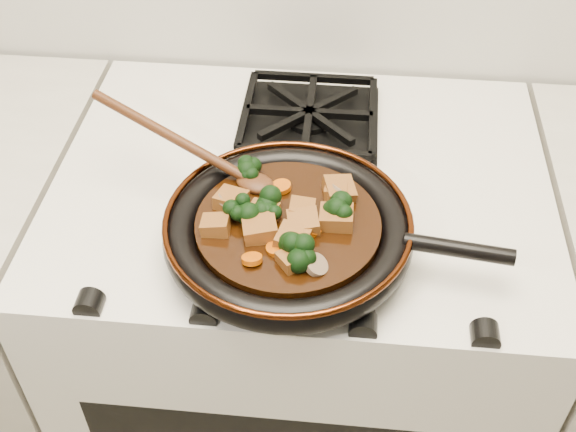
{
  "coord_description": "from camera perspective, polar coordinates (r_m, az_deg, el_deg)",
  "views": [
    {
      "loc": [
        0.06,
        0.85,
        1.63
      ],
      "look_at": [
        -0.01,
        1.53,
        0.97
      ],
      "focal_mm": 45.0,
      "sensor_mm": 36.0,
      "label": 1
    }
  ],
  "objects": [
    {
      "name": "carrot_coin_0",
      "position": [
        0.9,
        -2.87,
        -3.41
      ],
      "size": [
        0.03,
        0.03,
        0.02
      ],
      "primitive_type": "cylinder",
      "rotation": [
        -0.29,
        -0.08,
        0.0
      ],
      "color": "#B94B05",
      "rests_on": "braising_sauce"
    },
    {
      "name": "mushroom_slice_0",
      "position": [
        0.99,
        4.25,
        1.91
      ],
      "size": [
        0.05,
        0.05,
        0.03
      ],
      "primitive_type": "cylinder",
      "rotation": [
        0.75,
        0.0,
        2.39
      ],
      "color": "brown",
      "rests_on": "braising_sauce"
    },
    {
      "name": "broccoli_floret_3",
      "position": [
        0.96,
        4.18,
        0.25
      ],
      "size": [
        0.07,
        0.07,
        0.07
      ],
      "primitive_type": null,
      "rotation": [
        0.2,
        -0.1,
        1.49
      ],
      "color": "black",
      "rests_on": "braising_sauce"
    },
    {
      "name": "broccoli_floret_0",
      "position": [
        0.95,
        -3.8,
        0.36
      ],
      "size": [
        0.07,
        0.07,
        0.08
      ],
      "primitive_type": null,
      "rotation": [
        0.2,
        0.17,
        1.68
      ],
      "color": "black",
      "rests_on": "braising_sauce"
    },
    {
      "name": "tofu_cube_1",
      "position": [
        0.93,
        -2.22,
        -1.01
      ],
      "size": [
        0.05,
        0.05,
        0.03
      ],
      "primitive_type": "cube",
      "rotation": [
        -0.09,
        0.07,
        1.8
      ],
      "color": "brown",
      "rests_on": "braising_sauce"
    },
    {
      "name": "carrot_coin_1",
      "position": [
        0.92,
        -0.81,
        -2.49
      ],
      "size": [
        0.03,
        0.03,
        0.01
      ],
      "primitive_type": "cylinder",
      "rotation": [
        -0.02,
        -0.23,
        0.0
      ],
      "color": "#B94B05",
      "rests_on": "braising_sauce"
    },
    {
      "name": "tofu_cube_10",
      "position": [
        0.95,
        3.85,
        -0.18
      ],
      "size": [
        0.05,
        0.04,
        0.03
      ],
      "primitive_type": "cube",
      "rotation": [
        -0.04,
        -0.06,
        0.0
      ],
      "color": "brown",
      "rests_on": "braising_sauce"
    },
    {
      "name": "burner_grate_front",
      "position": [
        1.0,
        0.45,
        -1.58
      ],
      "size": [
        0.23,
        0.23,
        0.03
      ],
      "primitive_type": null,
      "color": "black",
      "rests_on": "stove"
    },
    {
      "name": "tofu_cube_6",
      "position": [
        0.94,
        -5.73,
        -0.75
      ],
      "size": [
        0.04,
        0.04,
        0.03
      ],
      "primitive_type": "cube",
      "rotation": [
        -0.11,
        -0.12,
        0.04
      ],
      "color": "brown",
      "rests_on": "braising_sauce"
    },
    {
      "name": "mushroom_slice_2",
      "position": [
        0.98,
        -4.93,
        1.14
      ],
      "size": [
        0.04,
        0.04,
        0.03
      ],
      "primitive_type": "cylinder",
      "rotation": [
        0.83,
        0.0,
        2.17
      ],
      "color": "brown",
      "rests_on": "braising_sauce"
    },
    {
      "name": "carrot_coin_3",
      "position": [
        0.94,
        1.83,
        -0.99
      ],
      "size": [
        0.03,
        0.03,
        0.02
      ],
      "primitive_type": "cylinder",
      "rotation": [
        -0.04,
        0.34,
        0.0
      ],
      "color": "#B94B05",
      "rests_on": "braising_sauce"
    },
    {
      "name": "burner_grate_back",
      "position": [
        1.21,
        1.68,
        7.85
      ],
      "size": [
        0.23,
        0.23,
        0.03
      ],
      "primitive_type": null,
      "color": "black",
      "rests_on": "stove"
    },
    {
      "name": "braising_sauce",
      "position": [
        0.96,
        -0.0,
        -0.9
      ],
      "size": [
        0.25,
        0.25,
        0.02
      ],
      "primitive_type": "cylinder",
      "color": "black",
      "rests_on": "skillet"
    },
    {
      "name": "wooden_spoon",
      "position": [
        1.02,
        -6.49,
        4.75
      ],
      "size": [
        0.16,
        0.08,
        0.27
      ],
      "rotation": [
        0.0,
        0.0,
        2.79
      ],
      "color": "#41200D",
      "rests_on": "braising_sauce"
    },
    {
      "name": "tofu_cube_2",
      "position": [
        0.98,
        -4.51,
        1.25
      ],
      "size": [
        0.05,
        0.05,
        0.03
      ],
      "primitive_type": "cube",
      "rotation": [
        0.11,
        0.01,
        2.85
      ],
      "color": "brown",
      "rests_on": "braising_sauce"
    },
    {
      "name": "tofu_cube_5",
      "position": [
        0.99,
        4.07,
        2.03
      ],
      "size": [
        0.05,
        0.05,
        0.03
      ],
      "primitive_type": "cube",
      "rotation": [
        0.07,
        0.11,
        0.28
      ],
      "color": "brown",
      "rests_on": "braising_sauce"
    },
    {
      "name": "broccoli_floret_4",
      "position": [
        0.96,
        -1.4,
        0.66
      ],
      "size": [
        0.08,
        0.08,
        0.07
      ],
      "primitive_type": null,
      "rotation": [
        -0.13,
        -0.18,
        2.98
      ],
      "color": "black",
      "rests_on": "braising_sauce"
    },
    {
      "name": "broccoli_floret_1",
      "position": [
        1.02,
        -2.61,
        3.39
      ],
      "size": [
        0.06,
        0.07,
        0.06
      ],
      "primitive_type": null,
      "rotation": [
        -0.23,
        0.12,
        3.13
      ],
      "color": "black",
      "rests_on": "braising_sauce"
    },
    {
      "name": "tofu_cube_7",
      "position": [
        0.96,
        1.1,
        0.5
      ],
      "size": [
        0.04,
        0.04,
        0.03
      ],
      "primitive_type": "cube",
      "rotation": [
        0.09,
        0.09,
        1.55
      ],
      "color": "brown",
      "rests_on": "braising_sauce"
    },
    {
      "name": "mushroom_slice_1",
      "position": [
        0.89,
        2.22,
        -3.88
      ],
      "size": [
        0.04,
        0.04,
        0.02
      ],
      "primitive_type": "cylinder",
      "rotation": [
        0.55,
        0.0,
        1.27
      ],
      "color": "brown",
      "rests_on": "braising_sauce"
    },
    {
      "name": "stove",
      "position": [
        1.45,
        0.87,
        -10.58
      ],
      "size": [
        0.76,
        0.6,
        0.9
      ],
      "primitive_type": "cube",
      "color": "silver",
      "rests_on": "ground"
    },
    {
      "name": "carrot_coin_2",
      "position": [
        1.0,
        -0.55,
        2.32
      ],
      "size": [
        0.03,
        0.03,
        0.01
      ],
      "primitive_type": "cylinder",
      "rotation": [
        -0.0,
        -0.14,
        0.0
      ],
      "color": "#B94B05",
      "rests_on": "braising_sauce"
    },
    {
      "name": "tofu_cube_4",
      "position": [
        0.99,
        3.86,
        2.03
      ],
      "size": [
        0.03,
        0.04,
        0.03
      ],
      "primitive_type": "cube",
      "rotation": [
        -0.09,
        0.12,
        1.53
      ],
      "color": "brown",
      "rests_on": "braising_sauce"
    },
    {
      "name": "tofu_cube_8",
      "position": [
        0.95,
        -2.03,
        0.13
      ],
      "size": [
        0.05,
        0.05,
        0.03
      ],
      "primitive_type": "cube",
      "rotation": [
        0.07,
        0.08,
        2.86
      ],
      "color": "brown",
      "rests_on": "braising_sauce"
    },
    {
      "name": "broccoli_floret_2",
      "position": [
        0.89,
        1.29,
        -3.4
      ],
      "size": [
        0.06,
        0.07,
        0.06
      ],
      "primitive_type": null,
      "rotation": [
        0.06,
        -0.17,
        1.54
      ],
      "color": "black",
      "rests_on": "braising_sauce"
    },
    {
      "name": "broccoli_floret_5",
      "position": [
        0.91,
        0.93,
        -2.46
      ],
      "size": [
        0.07,
        0.08,
        0.06
      ],
      "primitive_type": null,
      "rotation": [
        0.08,
        0.08,
        1.83
      ],
      "color": "black",
      "rests_on": "braising_sauce"
    },
    {
      "name": "skillet",
      "position": [
        0.97,
        0.13,
        -1.13
      ],
      "size": [
        0.46,
        0.34,
        0.05
      ],
      "rotation": [
        0.0,
        0.0,
        -0.12
      ],
      "color": "black",
      "rests_on": "burner_grate_front"
    },
    {
      "name": "tofu_cube_0",
      "position": [
        0.92,
        0.34,
        -1.87
      ],
      "size": [
        0.05,
        0.05,
        0.03
      ],
      "primitive_type": "cube",
      "rotation": [
        0.12,
        -0.02,
        1.33
      ],
      "color": "brown",
      "rests_on": "braising_sauce"
    },
    {
      "name": "tofu_cube_3",
      "position": [
        0.9,
        0.4,
        -3.43
      ],
      "size": [
        0.05,
        0.05,
        0.02
      ],
      "primitive_type": "cube",
      "rotation": [
        -0.11,
        -0.02,
        0.66
      ],
      "color": "brown",
      "rests_on": "braising_sauce"
    },
    {
      "name": "tofu_cube_9",
      "position": [
        0.94,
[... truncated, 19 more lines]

